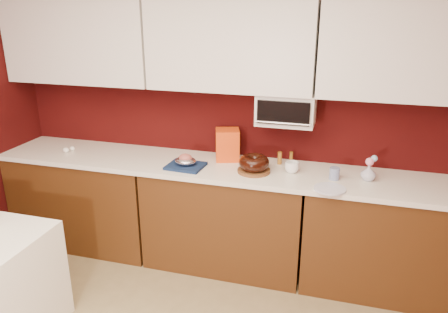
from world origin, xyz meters
TOP-DOWN VIEW (x-y plane):
  - wall_back at (0.00, 2.25)m, footprint 4.00×0.02m
  - base_cabinet_left at (-1.33, 1.94)m, footprint 1.31×0.58m
  - base_cabinet_center at (0.00, 1.94)m, footprint 1.31×0.58m
  - base_cabinet_right at (1.33, 1.94)m, footprint 1.31×0.58m
  - countertop at (0.00, 1.94)m, footprint 4.00×0.62m
  - upper_cabinet_left at (-1.33, 2.08)m, footprint 1.31×0.33m
  - upper_cabinet_center at (0.00, 2.08)m, footprint 1.31×0.33m
  - upper_cabinet_right at (1.33, 2.08)m, footprint 1.31×0.33m
  - toaster_oven at (0.45, 2.10)m, footprint 0.45×0.30m
  - toaster_oven_door at (0.45, 1.94)m, footprint 0.40×0.02m
  - toaster_oven_handle at (0.45, 1.93)m, footprint 0.42×0.02m
  - cake_base at (0.25, 1.88)m, footprint 0.33×0.33m
  - bundt_cake at (0.25, 1.88)m, footprint 0.30×0.30m
  - navy_towel at (-0.31, 1.83)m, footprint 0.30×0.26m
  - foil_ham_nest at (-0.31, 1.83)m, footprint 0.22×0.20m
  - roasted_ham at (-0.31, 1.83)m, footprint 0.13×0.11m
  - pandoro_box at (-0.03, 2.10)m, footprint 0.24×0.23m
  - dark_pan at (0.24, 2.01)m, footprint 0.26×0.26m
  - coffee_mug at (0.54, 1.95)m, footprint 0.12×0.12m
  - blue_jar at (0.86, 1.90)m, footprint 0.09×0.09m
  - flower_vase at (1.11, 1.95)m, footprint 0.11×0.11m
  - flower_pink at (1.11, 1.95)m, footprint 0.06×0.06m
  - flower_blue at (1.14, 1.97)m, footprint 0.05×0.05m
  - china_plate at (0.85, 1.69)m, footprint 0.23×0.23m
  - amber_bottle at (0.41, 2.11)m, footprint 0.05×0.05m
  - egg_left at (-1.46, 1.88)m, footprint 0.07×0.06m
  - egg_right at (-1.44, 1.94)m, footprint 0.05×0.04m
  - amber_bottle_tall at (0.50, 2.17)m, footprint 0.03×0.03m

SIDE VIEW (x-z plane):
  - base_cabinet_left at x=-1.33m, z-range 0.00..0.86m
  - base_cabinet_center at x=0.00m, z-range 0.00..0.86m
  - base_cabinet_right at x=1.33m, z-range 0.00..0.86m
  - countertop at x=0.00m, z-range 0.86..0.90m
  - china_plate at x=0.85m, z-range 0.90..0.91m
  - navy_towel at x=-0.31m, z-range 0.90..0.92m
  - cake_base at x=0.25m, z-range 0.90..0.92m
  - dark_pan at x=0.24m, z-range 0.90..0.94m
  - egg_right at x=-1.44m, z-range 0.90..0.94m
  - egg_left at x=-1.46m, z-range 0.90..0.95m
  - blue_jar at x=0.86m, z-range 0.90..0.99m
  - amber_bottle_tall at x=0.50m, z-range 0.90..1.00m
  - amber_bottle at x=0.41m, z-range 0.90..1.00m
  - coffee_mug at x=0.54m, z-range 0.90..1.01m
  - foil_ham_nest at x=-0.31m, z-range 0.92..0.99m
  - flower_vase at x=1.11m, z-range 0.90..1.03m
  - bundt_cake at x=0.25m, z-range 0.93..1.03m
  - roasted_ham at x=-0.31m, z-range 0.95..1.01m
  - pandoro_box at x=-0.03m, z-range 0.90..1.16m
  - flower_pink at x=1.11m, z-range 1.02..1.08m
  - flower_blue at x=1.14m, z-range 1.05..1.09m
  - wall_back at x=0.00m, z-range 0.00..2.50m
  - toaster_oven_handle at x=0.45m, z-range 1.29..1.31m
  - toaster_oven at x=0.45m, z-range 1.25..1.50m
  - toaster_oven_door at x=0.45m, z-range 1.28..1.47m
  - upper_cabinet_left at x=-1.33m, z-range 1.50..2.20m
  - upper_cabinet_center at x=0.00m, z-range 1.50..2.20m
  - upper_cabinet_right at x=1.33m, z-range 1.50..2.20m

